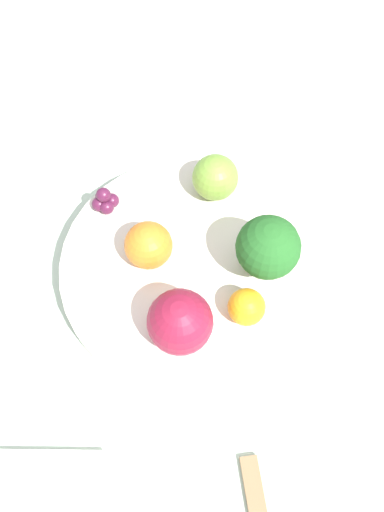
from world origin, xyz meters
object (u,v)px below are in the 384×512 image
Objects in this scene: grape_cluster at (105,201)px; broccoli at (268,248)px; apple_green at (215,177)px; orange_back at (246,307)px; orange_front at (148,245)px; spoon at (255,498)px; bowl at (192,270)px; apple_red at (180,322)px.

broccoli is at bearing 40.01° from grape_cluster.
apple_green is 0.15m from orange_back.
orange_front is 0.67× the size of spoon.
bowl is 9.06× the size of grape_cluster.
apple_red is 0.07m from orange_back.
spoon is (0.14, -0.06, -0.06)m from orange_back.
apple_red reaches higher than orange_back.
bowl is 3.59× the size of broccoli.
spoon is at bearing 0.55° from apple_red.
grape_cluster is at bearing -166.19° from orange_front.
apple_green is at bearing 115.69° from orange_front.
apple_red is at bearing -179.45° from spoon.
broccoli is 1.52× the size of apple_green.
orange_back is 1.19× the size of grape_cluster.
broccoli is 0.11m from apple_green.
orange_front is at bearing 179.01° from spoon.
orange_front is at bearing -148.83° from orange_back.
apple_red reaches higher than grape_cluster.
broccoli is at bearing 150.76° from spoon.
apple_green is at bearing 139.13° from bowl.
broccoli reaches higher than orange_front.
grape_cluster is (-0.17, -0.08, -0.01)m from orange_back.
apple_red reaches higher than spoon.
broccoli reaches higher than grape_cluster.
orange_back is at bearing 82.42° from apple_red.
grape_cluster is at bearing -150.72° from bowl.
orange_back is at bearing -14.79° from apple_green.
spoon is at bearing -10.59° from bowl.
orange_front is 0.25m from spoon.
broccoli is 0.22m from spoon.
grape_cluster is at bearing -175.35° from apple_red.
orange_front is at bearing -121.98° from broccoli.
spoon is at bearing 2.68° from grape_cluster.
spoon is (0.15, 0.00, -0.07)m from apple_red.
broccoli is 2.52× the size of grape_cluster.
orange_front reaches higher than orange_back.
orange_back reaches higher than grape_cluster.
grape_cluster reaches higher than spoon.
broccoli reaches higher than bowl.
orange_front is (-0.06, -0.10, -0.02)m from broccoli.
orange_back is 0.17m from spoon.
grape_cluster is 0.32m from spoon.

